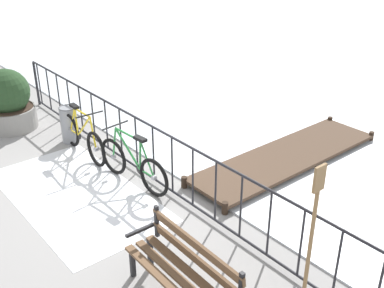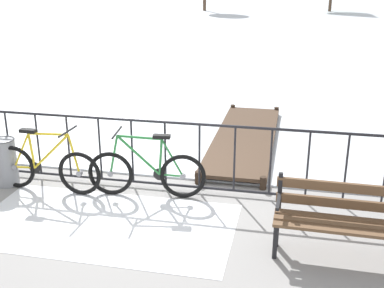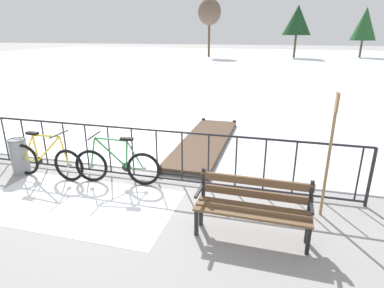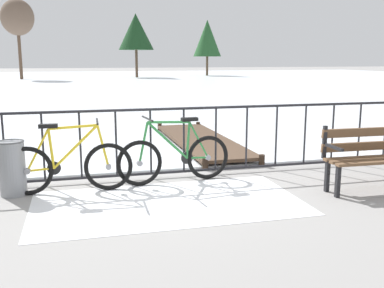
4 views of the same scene
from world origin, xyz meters
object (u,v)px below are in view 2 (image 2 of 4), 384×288
Objects in this scene: park_bench at (347,215)px; bicycle_second at (46,168)px; bicycle_near_railing at (147,173)px; trash_bin at (5,162)px.

bicycle_second is at bearing 167.88° from park_bench.
park_bench is (2.66, -1.03, 0.14)m from bicycle_near_railing.
park_bench is 2.20× the size of trash_bin.
bicycle_near_railing and bicycle_second have the same top height.
bicycle_second is 2.34× the size of trash_bin.
bicycle_near_railing is 2.33× the size of trash_bin.
bicycle_near_railing is 1.50m from bicycle_second.
park_bench is (4.15, -0.89, 0.14)m from bicycle_second.
bicycle_near_railing is at bearing 5.23° from bicycle_second.
trash_bin is at bearing 173.32° from bicycle_second.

